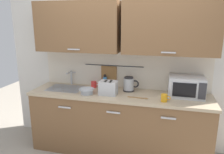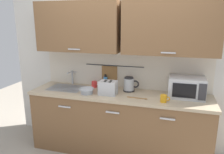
{
  "view_description": "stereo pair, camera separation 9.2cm",
  "coord_description": "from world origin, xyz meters",
  "px_view_note": "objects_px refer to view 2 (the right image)",
  "views": [
    {
      "loc": [
        0.63,
        -2.53,
        1.88
      ],
      "look_at": [
        -0.11,
        0.33,
        1.12
      ],
      "focal_mm": 34.94,
      "sensor_mm": 36.0,
      "label": 1
    },
    {
      "loc": [
        0.72,
        -2.51,
        1.88
      ],
      "look_at": [
        -0.11,
        0.33,
        1.12
      ],
      "focal_mm": 34.94,
      "sensor_mm": 36.0,
      "label": 2
    }
  ],
  "objects_px": {
    "dish_soap_bottle": "(105,82)",
    "toaster": "(108,88)",
    "microwave": "(187,87)",
    "mug_near_sink": "(94,84)",
    "wooden_spoon": "(140,98)",
    "electric_kettle": "(129,84)",
    "mug_by_kettle": "(164,99)",
    "mixing_bowl": "(87,91)"
  },
  "relations": [
    {
      "from": "dish_soap_bottle",
      "to": "toaster",
      "type": "bearing_deg",
      "value": -66.24
    },
    {
      "from": "microwave",
      "to": "dish_soap_bottle",
      "type": "distance_m",
      "value": 1.17
    },
    {
      "from": "microwave",
      "to": "mug_near_sink",
      "type": "relative_size",
      "value": 3.83
    },
    {
      "from": "mug_near_sink",
      "to": "wooden_spoon",
      "type": "relative_size",
      "value": 0.43
    },
    {
      "from": "microwave",
      "to": "dish_soap_bottle",
      "type": "relative_size",
      "value": 2.35
    },
    {
      "from": "dish_soap_bottle",
      "to": "mug_near_sink",
      "type": "distance_m",
      "value": 0.17
    },
    {
      "from": "dish_soap_bottle",
      "to": "toaster",
      "type": "distance_m",
      "value": 0.35
    },
    {
      "from": "electric_kettle",
      "to": "toaster",
      "type": "bearing_deg",
      "value": -136.94
    },
    {
      "from": "dish_soap_bottle",
      "to": "mug_near_sink",
      "type": "relative_size",
      "value": 1.63
    },
    {
      "from": "mug_near_sink",
      "to": "wooden_spoon",
      "type": "distance_m",
      "value": 0.81
    },
    {
      "from": "electric_kettle",
      "to": "mug_by_kettle",
      "type": "bearing_deg",
      "value": -32.2
    },
    {
      "from": "dish_soap_bottle",
      "to": "mug_by_kettle",
      "type": "xyz_separation_m",
      "value": [
        0.89,
        -0.41,
        -0.04
      ]
    },
    {
      "from": "dish_soap_bottle",
      "to": "mixing_bowl",
      "type": "bearing_deg",
      "value": -112.38
    },
    {
      "from": "toaster",
      "to": "electric_kettle",
      "type": "bearing_deg",
      "value": 43.06
    },
    {
      "from": "mug_near_sink",
      "to": "microwave",
      "type": "bearing_deg",
      "value": -2.67
    },
    {
      "from": "mug_near_sink",
      "to": "mug_by_kettle",
      "type": "relative_size",
      "value": 1.0
    },
    {
      "from": "mixing_bowl",
      "to": "mug_by_kettle",
      "type": "relative_size",
      "value": 1.78
    },
    {
      "from": "mug_by_kettle",
      "to": "mixing_bowl",
      "type": "bearing_deg",
      "value": 177.82
    },
    {
      "from": "microwave",
      "to": "wooden_spoon",
      "type": "height_order",
      "value": "microwave"
    },
    {
      "from": "microwave",
      "to": "mug_by_kettle",
      "type": "bearing_deg",
      "value": -133.57
    },
    {
      "from": "mug_by_kettle",
      "to": "electric_kettle",
      "type": "bearing_deg",
      "value": 147.8
    },
    {
      "from": "microwave",
      "to": "toaster",
      "type": "bearing_deg",
      "value": -169.08
    },
    {
      "from": "toaster",
      "to": "mug_by_kettle",
      "type": "relative_size",
      "value": 2.13
    },
    {
      "from": "electric_kettle",
      "to": "mug_near_sink",
      "type": "bearing_deg",
      "value": 176.88
    },
    {
      "from": "microwave",
      "to": "mug_near_sink",
      "type": "bearing_deg",
      "value": 177.33
    },
    {
      "from": "mug_near_sink",
      "to": "wooden_spoon",
      "type": "height_order",
      "value": "mug_near_sink"
    },
    {
      "from": "dish_soap_bottle",
      "to": "toaster",
      "type": "height_order",
      "value": "dish_soap_bottle"
    },
    {
      "from": "microwave",
      "to": "electric_kettle",
      "type": "xyz_separation_m",
      "value": [
        -0.78,
        0.03,
        -0.03
      ]
    },
    {
      "from": "wooden_spoon",
      "to": "mug_near_sink",
      "type": "bearing_deg",
      "value": 157.69
    },
    {
      "from": "mixing_bowl",
      "to": "toaster",
      "type": "xyz_separation_m",
      "value": [
        0.29,
        0.05,
        0.05
      ]
    },
    {
      "from": "microwave",
      "to": "mixing_bowl",
      "type": "height_order",
      "value": "microwave"
    },
    {
      "from": "mug_by_kettle",
      "to": "wooden_spoon",
      "type": "relative_size",
      "value": 0.43
    },
    {
      "from": "mixing_bowl",
      "to": "mug_by_kettle",
      "type": "bearing_deg",
      "value": -2.18
    },
    {
      "from": "mixing_bowl",
      "to": "wooden_spoon",
      "type": "xyz_separation_m",
      "value": [
        0.74,
        0.0,
        -0.04
      ]
    },
    {
      "from": "mug_by_kettle",
      "to": "wooden_spoon",
      "type": "xyz_separation_m",
      "value": [
        -0.3,
        0.04,
        -0.04
      ]
    },
    {
      "from": "electric_kettle",
      "to": "mug_by_kettle",
      "type": "relative_size",
      "value": 1.89
    },
    {
      "from": "toaster",
      "to": "mug_near_sink",
      "type": "bearing_deg",
      "value": 138.88
    },
    {
      "from": "electric_kettle",
      "to": "dish_soap_bottle",
      "type": "height_order",
      "value": "electric_kettle"
    },
    {
      "from": "toaster",
      "to": "mug_by_kettle",
      "type": "bearing_deg",
      "value": -6.74
    },
    {
      "from": "mixing_bowl",
      "to": "wooden_spoon",
      "type": "relative_size",
      "value": 0.77
    },
    {
      "from": "electric_kettle",
      "to": "mixing_bowl",
      "type": "distance_m",
      "value": 0.61
    },
    {
      "from": "mixing_bowl",
      "to": "wooden_spoon",
      "type": "height_order",
      "value": "mixing_bowl"
    }
  ]
}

